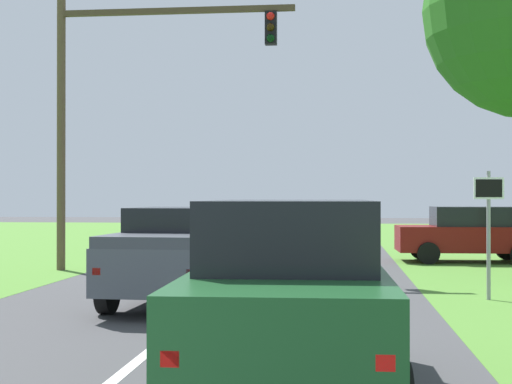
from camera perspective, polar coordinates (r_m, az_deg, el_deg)
name	(u,v)px	position (r m, az deg, el deg)	size (l,w,h in m)	color
ground_plane	(193,316)	(13.49, -4.76, -9.23)	(120.00, 120.00, 0.00)	#424244
red_suv_near	(290,295)	(8.00, 2.60, -7.70)	(2.19, 4.90, 2.05)	#194C23
pickup_truck_lead	(182,254)	(14.94, -5.59, -4.66)	(2.37, 5.33, 1.87)	#4C515B
traffic_light	(119,88)	(21.86, -10.22, 7.65)	(6.74, 0.40, 7.85)	brown
keep_moving_sign	(489,218)	(16.03, 17.02, -1.84)	(0.60, 0.09, 2.60)	gray
crossing_suv_far	(471,233)	(25.08, 15.78, -2.97)	(4.54, 2.20, 1.75)	maroon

